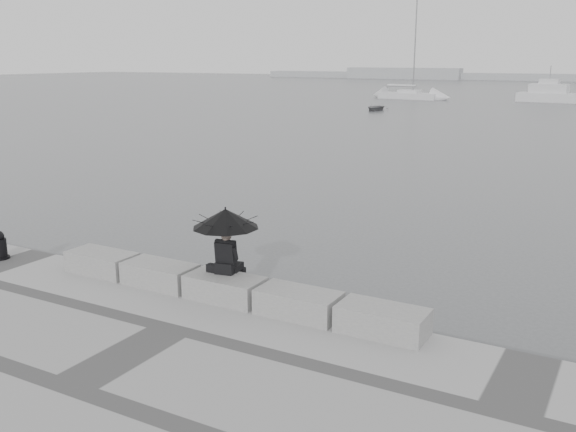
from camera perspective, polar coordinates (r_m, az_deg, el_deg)
The scene contains 11 objects.
ground at distance 13.78m, azimuth -4.47°, elevation -8.77°, with size 360.00×360.00×0.00m, color #484A4D.
stone_block_far_left at distance 15.28m, azimuth -16.18°, elevation -4.01°, with size 1.60×0.80×0.50m, color slate.
stone_block_left at distance 14.16m, azimuth -11.30°, elevation -5.14°, with size 1.60×0.80×0.50m, color slate.
stone_block_centre at distance 13.17m, azimuth -5.62°, elevation -6.40°, with size 1.60×0.80×0.50m, color slate.
stone_block_right at distance 12.33m, azimuth 0.94°, elevation -7.77°, with size 1.60×0.80×0.50m, color slate.
stone_block_far_right at distance 11.68m, azimuth 8.39°, elevation -9.20°, with size 1.60×0.80×0.50m, color slate.
seated_person at distance 13.00m, azimuth -5.58°, elevation -0.71°, with size 1.37×1.37×1.39m.
bag at distance 13.35m, azimuth -6.68°, elevation -4.63°, with size 0.26×0.15×0.17m, color black.
sailboat_left at distance 87.77m, azimuth 10.73°, elevation 10.52°, with size 8.25×3.29×12.90m.
motor_cruiser at distance 86.40m, azimuth 22.72°, elevation 9.91°, with size 9.07×3.39×4.50m.
dinghy at distance 67.91m, azimuth 7.77°, elevation 9.51°, with size 3.25×1.37×0.55m, color slate.
Camera 1 is at (7.14, -10.54, 5.30)m, focal length 40.00 mm.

